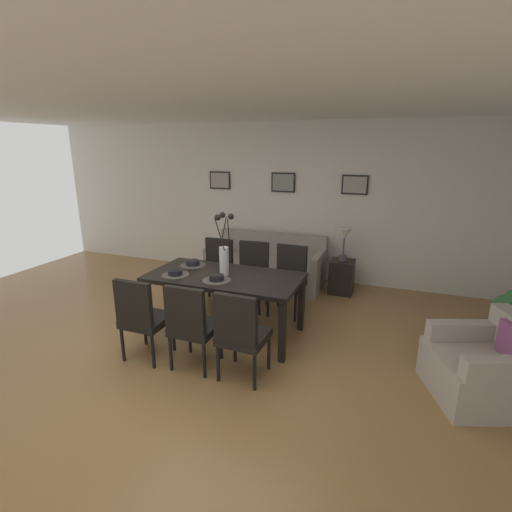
{
  "coord_description": "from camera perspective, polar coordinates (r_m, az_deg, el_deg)",
  "views": [
    {
      "loc": [
        1.89,
        -2.99,
        2.19
      ],
      "look_at": [
        0.37,
        0.99,
        0.97
      ],
      "focal_mm": 26.78,
      "sensor_mm": 36.0,
      "label": 1
    }
  ],
  "objects": [
    {
      "name": "dining_chair_near_left",
      "position": [
        4.18,
        -16.69,
        -8.46
      ],
      "size": [
        0.44,
        0.44,
        0.92
      ],
      "color": "black",
      "rests_on": "ground"
    },
    {
      "name": "centerpiece_vase",
      "position": [
        4.43,
        -4.8,
        0.61
      ],
      "size": [
        0.21,
        0.23,
        0.73
      ],
      "color": "silver",
      "rests_on": "dining_table"
    },
    {
      "name": "dining_chair_mid_left",
      "position": [
        3.68,
        -2.33,
        -11.22
      ],
      "size": [
        0.45,
        0.45,
        0.92
      ],
      "color": "black",
      "rests_on": "ground"
    },
    {
      "name": "bowl_near_left",
      "position": [
        4.59,
        -11.96,
        -2.33
      ],
      "size": [
        0.17,
        0.17,
        0.07
      ],
      "color": "black",
      "rests_on": "dining_table"
    },
    {
      "name": "dining_chair_far_left",
      "position": [
        3.91,
        -9.62,
        -9.78
      ],
      "size": [
        0.44,
        0.44,
        0.92
      ],
      "color": "black",
      "rests_on": "ground"
    },
    {
      "name": "dining_chair_mid_right",
      "position": [
        5.17,
        4.92,
        -3.07
      ],
      "size": [
        0.46,
        0.46,
        0.92
      ],
      "color": "black",
      "rests_on": "ground"
    },
    {
      "name": "ceiling_panel",
      "position": [
        3.9,
        -8.92,
        22.37
      ],
      "size": [
        9.0,
        7.2,
        0.08
      ],
      "primitive_type": "cube",
      "color": "white"
    },
    {
      "name": "table_lamp",
      "position": [
        5.89,
        13.05,
        2.81
      ],
      "size": [
        0.22,
        0.22,
        0.51
      ],
      "color": "#4C4C51",
      "rests_on": "side_table"
    },
    {
      "name": "placemat_far_left",
      "position": [
        4.34,
        -5.9,
        -3.63
      ],
      "size": [
        0.32,
        0.32,
        0.01
      ],
      "primitive_type": "cylinder",
      "color": "#4C4742",
      "rests_on": "dining_table"
    },
    {
      "name": "placemat_near_left",
      "position": [
        4.6,
        -11.94,
        -2.77
      ],
      "size": [
        0.32,
        0.32,
        0.01
      ],
      "primitive_type": "cylinder",
      "color": "#4C4742",
      "rests_on": "dining_table"
    },
    {
      "name": "ground_plane",
      "position": [
        4.16,
        -10.11,
        -16.12
      ],
      "size": [
        9.0,
        9.0,
        0.0
      ],
      "primitive_type": "plane",
      "color": "olive"
    },
    {
      "name": "side_table",
      "position": [
        6.06,
        12.67,
        -3.03
      ],
      "size": [
        0.36,
        0.36,
        0.52
      ],
      "primitive_type": "cube",
      "color": "black",
      "rests_on": "ground"
    },
    {
      "name": "back_wall_panel",
      "position": [
        6.58,
        3.98,
        8.14
      ],
      "size": [
        9.0,
        0.1,
        2.6
      ],
      "primitive_type": "cube",
      "color": "silver",
      "rests_on": "ground"
    },
    {
      "name": "dining_chair_near_right",
      "position": [
        5.54,
        -5.98,
        -1.77
      ],
      "size": [
        0.45,
        0.45,
        0.92
      ],
      "color": "black",
      "rests_on": "ground"
    },
    {
      "name": "armchair",
      "position": [
        4.11,
        31.13,
        -14.2
      ],
      "size": [
        1.02,
        1.02,
        0.75
      ],
      "color": "#ADA399",
      "rests_on": "ground"
    },
    {
      "name": "framed_picture_right",
      "position": [
        6.23,
        14.55,
        10.26
      ],
      "size": [
        0.4,
        0.03,
        0.3
      ],
      "color": "black"
    },
    {
      "name": "framed_picture_left",
      "position": [
        6.89,
        -5.41,
        11.19
      ],
      "size": [
        0.39,
        0.03,
        0.31
      ],
      "color": "black"
    },
    {
      "name": "dining_chair_far_right",
      "position": [
        5.34,
        -0.65,
        -2.38
      ],
      "size": [
        0.47,
        0.47,
        0.92
      ],
      "color": "black",
      "rests_on": "ground"
    },
    {
      "name": "bowl_near_right",
      "position": [
        4.92,
        -9.42,
        -0.95
      ],
      "size": [
        0.17,
        0.17,
        0.07
      ],
      "color": "black",
      "rests_on": "dining_table"
    },
    {
      "name": "placemat_near_right",
      "position": [
        4.93,
        -9.4,
        -1.36
      ],
      "size": [
        0.32,
        0.32,
        0.01
      ],
      "primitive_type": "cylinder",
      "color": "#4C4742",
      "rests_on": "dining_table"
    },
    {
      "name": "framed_picture_center",
      "position": [
        6.47,
        4.08,
        10.91
      ],
      "size": [
        0.41,
        0.03,
        0.32
      ],
      "color": "black"
    },
    {
      "name": "dining_table",
      "position": [
        4.54,
        -4.72,
        -3.79
      ],
      "size": [
        1.8,
        0.91,
        0.74
      ],
      "color": "black",
      "rests_on": "ground"
    },
    {
      "name": "sofa",
      "position": [
        6.32,
        1.6,
        -1.66
      ],
      "size": [
        1.86,
        0.84,
        0.8
      ],
      "color": "gray",
      "rests_on": "ground"
    },
    {
      "name": "bowl_far_left",
      "position": [
        4.33,
        -5.91,
        -3.17
      ],
      "size": [
        0.17,
        0.17,
        0.07
      ],
      "color": "black",
      "rests_on": "dining_table"
    },
    {
      "name": "potted_plant",
      "position": [
        5.26,
        33.49,
        -7.06
      ],
      "size": [
        0.36,
        0.36,
        0.67
      ],
      "color": "silver",
      "rests_on": "ground"
    }
  ]
}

